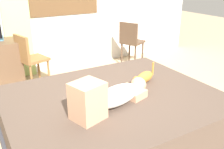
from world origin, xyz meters
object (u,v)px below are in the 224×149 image
bed (113,117)px  cup (1,38)px  person_lying (110,96)px  chair_by_desk (29,57)px  chair_spare (131,40)px  cat (144,77)px

bed → cup: (-0.77, 2.11, 0.52)m
bed → person_lying: bearing=-127.5°
cup → chair_by_desk: bearing=-44.7°
person_lying → chair_spare: chair_spare is taller
bed → cup: cup is taller
chair_by_desk → chair_spare: (1.95, 0.10, 0.00)m
bed → chair_spare: size_ratio=2.59×
cat → chair_spare: chair_spare is taller
cat → bed: bearing=-166.4°
cup → chair_spare: size_ratio=0.09×
chair_by_desk → chair_spare: size_ratio=1.00×
cat → chair_spare: 2.05m
cup → chair_spare: bearing=-5.5°
person_lying → chair_by_desk: (-0.30, 1.98, -0.12)m
cup → chair_spare: (2.27, -0.22, -0.27)m
bed → chair_by_desk: chair_by_desk is taller
cup → cat: bearing=-58.0°
person_lying → cup: bearing=105.1°
cat → chair_by_desk: chair_by_desk is taller
cat → chair_spare: bearing=60.1°
cat → cup: (-1.25, 2.00, 0.20)m
cup → chair_by_desk: (0.32, -0.32, -0.27)m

